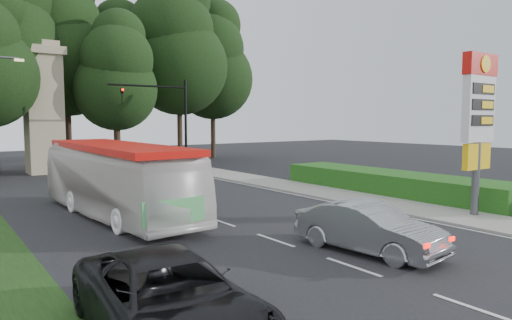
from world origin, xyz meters
TOP-DOWN VIEW (x-y plane):
  - ground at (0.00, 0.00)m, footprint 120.00×120.00m
  - road_surface at (0.00, 12.00)m, footprint 14.00×80.00m
  - sidewalk_right at (8.50, 12.00)m, footprint 3.00×80.00m
  - hedge at (11.50, 8.00)m, footprint 3.00×14.00m
  - gas_station_pylon at (9.20, 1.99)m, footprint 2.10×0.45m
  - traffic_signal_mast at (5.68, 24.00)m, footprint 6.10×0.35m
  - monument at (-2.00, 30.00)m, footprint 3.00×3.00m
  - tree_center_right at (1.00, 35.00)m, footprint 9.24×9.24m
  - tree_east_near at (6.00, 37.00)m, footprint 8.12×8.12m
  - tree_east_mid at (11.00, 33.00)m, footprint 9.52×9.52m
  - tree_far_east at (16.00, 35.00)m, footprint 8.68×8.68m
  - tree_monument_right at (3.50, 29.50)m, footprint 6.72×6.72m
  - transit_bus at (-3.00, 11.03)m, footprint 3.26×11.32m
  - sedan_silver at (1.50, 1.23)m, footprint 2.21×4.91m
  - suv_charcoal at (-5.98, -0.34)m, footprint 3.02×5.81m

SIDE VIEW (x-z plane):
  - ground at x=0.00m, z-range 0.00..0.00m
  - road_surface at x=0.00m, z-range 0.00..0.02m
  - sidewalk_right at x=8.50m, z-range 0.00..0.12m
  - hedge at x=11.50m, z-range 0.00..1.20m
  - sedan_silver at x=1.50m, z-range 0.00..1.56m
  - suv_charcoal at x=-5.98m, z-range 0.00..1.57m
  - transit_bus at x=-3.00m, z-range 0.00..3.11m
  - gas_station_pylon at x=9.20m, z-range 1.02..7.87m
  - traffic_signal_mast at x=5.68m, z-range 1.07..8.27m
  - monument at x=-2.00m, z-range 0.08..10.13m
  - tree_monument_right at x=3.50m, z-range 1.41..14.61m
  - tree_east_near at x=6.00m, z-range 1.71..17.66m
  - tree_far_east at x=16.00m, z-range 1.83..18.88m
  - tree_center_right at x=1.00m, z-range 1.94..20.09m
  - tree_east_mid at x=11.00m, z-range 2.00..20.70m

